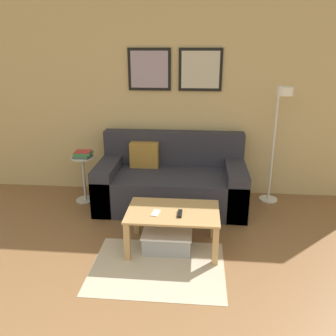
{
  "coord_description": "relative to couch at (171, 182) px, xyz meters",
  "views": [
    {
      "loc": [
        0.28,
        -1.06,
        1.95
      ],
      "look_at": [
        -0.0,
        2.05,
        0.85
      ],
      "focal_mm": 38.0,
      "sensor_mm": 36.0,
      "label": 1
    }
  ],
  "objects": [
    {
      "name": "remote_control",
      "position": [
        0.17,
        -1.1,
        0.12
      ],
      "size": [
        0.04,
        0.15,
        0.02
      ],
      "primitive_type": "cube",
      "rotation": [
        0.0,
        0.0,
        -0.0
      ],
      "color": "black",
      "rests_on": "coffee_table"
    },
    {
      "name": "floor_lamp",
      "position": [
        1.26,
        0.06,
        0.7
      ],
      "size": [
        0.24,
        0.52,
        1.49
      ],
      "color": "white",
      "rests_on": "ground_plane"
    },
    {
      "name": "cell_phone",
      "position": [
        -0.06,
        -1.1,
        0.11
      ],
      "size": [
        0.09,
        0.15,
        0.01
      ],
      "primitive_type": "cube",
      "rotation": [
        0.0,
        0.0,
        -0.17
      ],
      "color": "silver",
      "rests_on": "coffee_table"
    },
    {
      "name": "wall_back",
      "position": [
        0.06,
        0.48,
        0.98
      ],
      "size": [
        5.6,
        0.09,
        2.55
      ],
      "color": "tan",
      "rests_on": "ground_plane"
    },
    {
      "name": "area_rug",
      "position": [
        -0.01,
        -1.39,
        -0.3
      ],
      "size": [
        1.22,
        0.93,
        0.01
      ],
      "primitive_type": "cube",
      "color": "#C1B299",
      "rests_on": "ground_plane"
    },
    {
      "name": "coffee_table",
      "position": [
        0.1,
        -1.03,
        0.03
      ],
      "size": [
        0.9,
        0.58,
        0.41
      ],
      "color": "tan",
      "rests_on": "ground_plane"
    },
    {
      "name": "couch",
      "position": [
        0.0,
        0.0,
        0.0
      ],
      "size": [
        1.81,
        0.92,
        0.88
      ],
      "color": "#2D2D38",
      "rests_on": "ground_plane"
    },
    {
      "name": "side_table",
      "position": [
        -1.13,
        0.0,
        0.05
      ],
      "size": [
        0.29,
        0.29,
        0.6
      ],
      "color": "silver",
      "rests_on": "ground_plane"
    },
    {
      "name": "book_stack",
      "position": [
        -1.11,
        -0.02,
        0.34
      ],
      "size": [
        0.24,
        0.2,
        0.09
      ],
      "color": "#4C4C51",
      "rests_on": "side_table"
    },
    {
      "name": "storage_bin",
      "position": [
        0.05,
        -1.06,
        -0.2
      ],
      "size": [
        0.49,
        0.36,
        0.2
      ],
      "color": "#9EA3A8",
      "rests_on": "ground_plane"
    }
  ]
}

